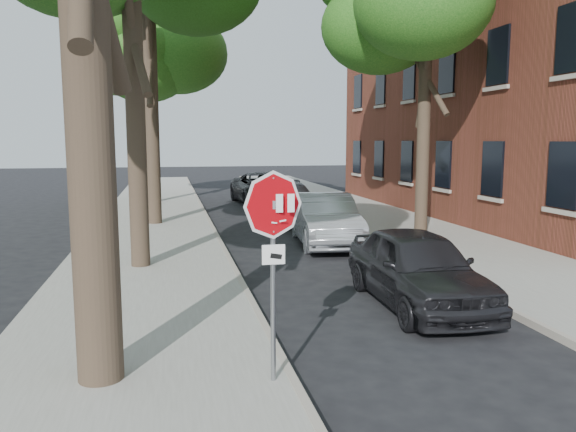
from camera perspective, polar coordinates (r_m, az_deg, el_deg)
name	(u,v)px	position (r m, az deg, el deg)	size (l,w,h in m)	color
ground	(327,384)	(7.48, 4.02, -16.65)	(120.00, 120.00, 0.00)	black
sidewalk_left	(151,234)	(18.79, -13.75, -1.76)	(4.00, 55.00, 0.12)	gray
sidewalk_right	(396,225)	(20.38, 10.88, -0.94)	(4.00, 55.00, 0.12)	gray
curb_left	(214,231)	(18.84, -7.50, -1.56)	(0.12, 55.00, 0.13)	#9E9384
curb_right	(341,227)	(19.67, 5.38, -1.13)	(0.12, 55.00, 0.13)	#9E9384
apartment_building	(567,26)	(26.38, 26.47, 16.92)	(12.20, 20.20, 15.30)	brown
stop_sign	(273,236)	(6.72, -1.51, -2.00)	(0.76, 0.34, 2.61)	gray
tree_far	(146,50)	(27.96, -14.20, 15.99)	(5.29, 4.91, 9.33)	black
tree_right	(425,4)	(18.88, 13.78, 20.15)	(5.29, 4.91, 9.33)	black
car_a	(418,268)	(10.78, 13.02, -5.13)	(1.70, 4.23, 1.44)	black
car_b	(325,219)	(16.62, 3.77, -0.35)	(1.59, 4.57, 1.51)	#9FA2A7
car_c	(288,202)	(21.55, 0.05, 1.46)	(2.04, 5.02, 1.46)	#55575B
car_d	(264,189)	(27.00, -2.45, 2.80)	(2.55, 5.53, 1.54)	black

